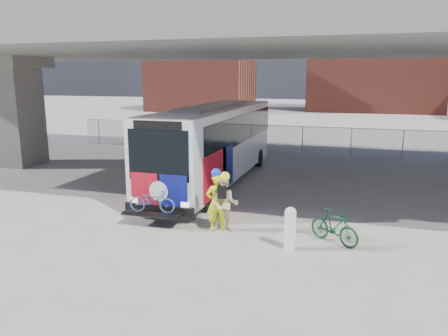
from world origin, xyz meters
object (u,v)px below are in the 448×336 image
at_px(bus, 215,138).
at_px(bike_parked, 334,227).
at_px(cyclist_tan, 225,204).
at_px(cyclist_hivis, 216,201).
at_px(bollard, 290,227).

distance_m(bus, bike_parked, 8.81).
distance_m(cyclist_tan, bike_parked, 3.47).
height_order(bus, cyclist_hivis, bus).
xyz_separation_m(bus, bollard, (4.71, -7.22, -1.42)).
height_order(bollard, cyclist_tan, cyclist_tan).
bearing_deg(cyclist_tan, cyclist_hivis, 167.25).
distance_m(bollard, bike_parked, 1.50).
bearing_deg(cyclist_tan, bike_parked, -12.10).
relative_size(bus, bollard, 10.01).
distance_m(cyclist_hivis, cyclist_tan, 0.29).
xyz_separation_m(cyclist_hivis, cyclist_tan, (0.29, -0.00, -0.06)).
xyz_separation_m(bollard, cyclist_hivis, (-2.54, 0.88, 0.32)).
bearing_deg(bus, bike_parked, -47.01).
bearing_deg(cyclist_tan, bus, 99.06).
relative_size(bollard, cyclist_tan, 0.65).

